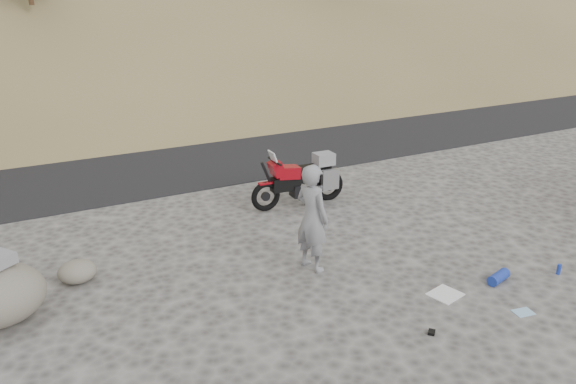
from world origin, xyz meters
name	(u,v)px	position (x,y,z in m)	size (l,w,h in m)	color
ground	(378,272)	(0.00, 0.00, 0.00)	(140.00, 140.00, 0.00)	#44413F
road	(206,149)	(0.00, 9.00, 0.00)	(120.00, 7.00, 0.05)	black
motorcycle	(303,180)	(0.42, 3.53, 0.60)	(2.36, 0.72, 1.40)	black
man	(311,268)	(-0.97, 0.72, 0.00)	(0.72, 0.47, 1.97)	gray
small_rock	(77,271)	(-4.79, 2.15, 0.20)	(0.83, 0.80, 0.39)	#625D54
gear_white_cloth	(445,294)	(0.52, -1.14, 0.01)	(0.50, 0.45, 0.02)	white
gear_blue_mat	(499,277)	(1.63, -1.24, 0.10)	(0.19, 0.19, 0.48)	#19329B
gear_bottle	(559,269)	(2.79, -1.54, 0.10)	(0.07, 0.07, 0.19)	#19329B
gear_glove_b	(432,332)	(-0.42, -1.89, 0.02)	(0.13, 0.10, 0.04)	black
gear_blue_cloth	(523,312)	(1.23, -2.12, 0.01)	(0.30, 0.22, 0.01)	#91C2E0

